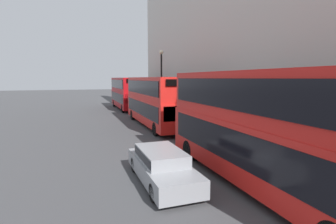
# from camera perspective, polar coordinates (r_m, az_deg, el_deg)

# --- Properties ---
(bus_leading) EXTENTS (2.59, 11.36, 4.45)m
(bus_leading) POSITION_cam_1_polar(r_m,az_deg,el_deg) (10.45, 19.75, -2.57)
(bus_leading) COLOR red
(bus_leading) RESTS_ON ground
(bus_second_in_queue) EXTENTS (2.59, 11.29, 4.26)m
(bus_second_in_queue) POSITION_cam_1_polar(r_m,az_deg,el_deg) (22.99, -2.92, 2.80)
(bus_second_in_queue) COLOR red
(bus_second_in_queue) RESTS_ON ground
(bus_third_in_queue) EXTENTS (2.59, 10.50, 4.24)m
(bus_third_in_queue) POSITION_cam_1_polar(r_m,az_deg,el_deg) (36.16, -9.11, 4.37)
(bus_third_in_queue) COLOR #A80F14
(bus_third_in_queue) RESTS_ON ground
(car_hatchback) EXTENTS (1.77, 4.78, 1.33)m
(car_hatchback) POSITION_cam_1_polar(r_m,az_deg,el_deg) (10.77, -1.43, -11.42)
(car_hatchback) COLOR gray
(car_hatchback) RESTS_ON ground
(street_lamp) EXTENTS (0.44, 0.44, 7.05)m
(street_lamp) POSITION_cam_1_polar(r_m,az_deg,el_deg) (27.55, -1.45, 7.64)
(street_lamp) COLOR black
(street_lamp) RESTS_ON ground
(pedestrian) EXTENTS (0.36, 0.36, 1.65)m
(pedestrian) POSITION_cam_1_polar(r_m,az_deg,el_deg) (20.58, 5.76, -2.22)
(pedestrian) COLOR #26262D
(pedestrian) RESTS_ON ground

